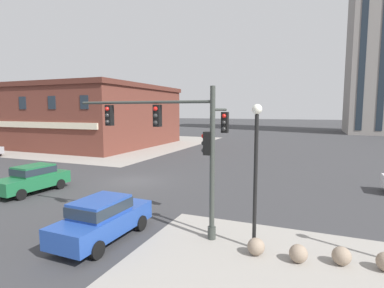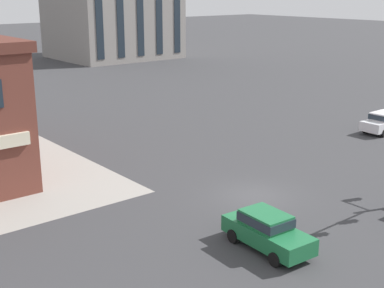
{
  "view_description": "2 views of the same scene",
  "coord_description": "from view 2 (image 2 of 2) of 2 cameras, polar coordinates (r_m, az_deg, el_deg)",
  "views": [
    {
      "loc": [
        11.93,
        -18.24,
        5.09
      ],
      "look_at": [
        3.26,
        3.04,
        2.53
      ],
      "focal_mm": 28.38,
      "sensor_mm": 36.0,
      "label": 1
    },
    {
      "loc": [
        -20.66,
        -19.79,
        11.2
      ],
      "look_at": [
        -0.01,
        5.52,
        1.79
      ],
      "focal_mm": 50.54,
      "sensor_mm": 36.0,
      "label": 2
    }
  ],
  "objects": [
    {
      "name": "ground_plane",
      "position": [
        30.72,
        6.57,
        -5.42
      ],
      "size": [
        320.0,
        320.0,
        0.0
      ],
      "primitive_type": "plane",
      "color": "#38383A"
    },
    {
      "name": "car_cross_westbound",
      "position": [
        46.23,
        19.64,
        2.27
      ],
      "size": [
        4.4,
        1.9,
        1.68
      ],
      "color": "silver",
      "rests_on": "ground"
    },
    {
      "name": "car_parked_curb",
      "position": [
        24.48,
        7.91,
        -8.93
      ],
      "size": [
        2.1,
        4.5,
        1.68
      ],
      "color": "#1E6B3D",
      "rests_on": "ground"
    }
  ]
}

